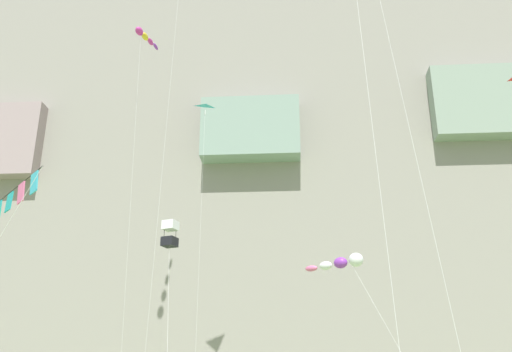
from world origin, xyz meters
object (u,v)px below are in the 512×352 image
(kite_windsock_high_left, at_px, (342,263))
(kite_delta_far_left, at_px, (205,117))
(kite_windsock_high_right, at_px, (144,37))
(kite_box_low_left, at_px, (170,234))
(kite_banner_front_field, at_px, (1,210))

(kite_windsock_high_left, distance_m, kite_delta_far_left, 25.93)
(kite_windsock_high_left, relative_size, kite_windsock_high_right, 0.25)
(kite_box_low_left, height_order, kite_delta_far_left, kite_delta_far_left)
(kite_box_low_left, bearing_deg, kite_windsock_high_left, -24.47)
(kite_box_low_left, relative_size, kite_delta_far_left, 0.44)
(kite_box_low_left, xyz_separation_m, kite_windsock_high_right, (-6.20, 12.31, 21.90))
(kite_banner_front_field, height_order, kite_windsock_high_left, kite_windsock_high_left)
(kite_box_low_left, bearing_deg, kite_windsock_high_right, 116.74)
(kite_banner_front_field, bearing_deg, kite_windsock_high_left, 44.13)
(kite_banner_front_field, relative_size, kite_windsock_high_left, 0.95)
(kite_windsock_high_left, xyz_separation_m, kite_delta_far_left, (-9.69, 17.36, 16.65))
(kite_banner_front_field, height_order, kite_windsock_high_right, kite_windsock_high_right)
(kite_windsock_high_right, bearing_deg, kite_box_low_left, -63.26)
(kite_windsock_high_left, distance_m, kite_box_low_left, 10.50)
(kite_box_low_left, distance_m, kite_delta_far_left, 19.21)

